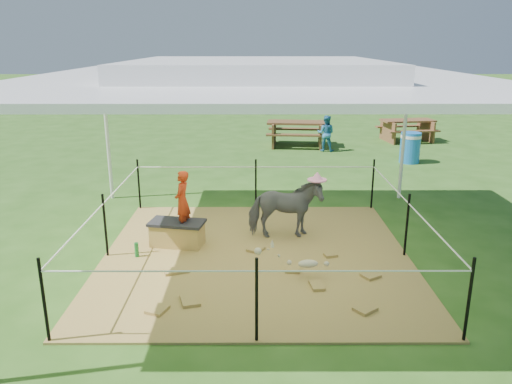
{
  "coord_description": "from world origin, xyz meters",
  "views": [
    {
      "loc": [
        -0.02,
        -6.97,
        3.13
      ],
      "look_at": [
        0.0,
        0.6,
        0.85
      ],
      "focal_mm": 35.0,
      "sensor_mm": 36.0,
      "label": 1
    }
  ],
  "objects_px": {
    "picnic_table_far": "(407,130)",
    "distant_person": "(326,133)",
    "foal": "(308,262)",
    "green_bottle": "(137,250)",
    "trash_barrel": "(410,148)",
    "picnic_table_near": "(297,134)",
    "woman": "(182,195)",
    "pony": "(285,209)",
    "straw_bale": "(177,234)"
  },
  "relations": [
    {
      "from": "pony",
      "to": "foal",
      "type": "bearing_deg",
      "value": -175.38
    },
    {
      "from": "picnic_table_near",
      "to": "distant_person",
      "type": "xyz_separation_m",
      "value": [
        0.79,
        -0.77,
        0.15
      ]
    },
    {
      "from": "straw_bale",
      "to": "green_bottle",
      "type": "height_order",
      "value": "straw_bale"
    },
    {
      "from": "distant_person",
      "to": "trash_barrel",
      "type": "bearing_deg",
      "value": 160.23
    },
    {
      "from": "pony",
      "to": "foal",
      "type": "height_order",
      "value": "pony"
    },
    {
      "from": "woman",
      "to": "green_bottle",
      "type": "bearing_deg",
      "value": -44.44
    },
    {
      "from": "picnic_table_near",
      "to": "pony",
      "type": "bearing_deg",
      "value": -90.6
    },
    {
      "from": "straw_bale",
      "to": "pony",
      "type": "bearing_deg",
      "value": 10.44
    },
    {
      "from": "straw_bale",
      "to": "pony",
      "type": "relative_size",
      "value": 0.68
    },
    {
      "from": "green_bottle",
      "to": "picnic_table_near",
      "type": "xyz_separation_m",
      "value": [
        3.09,
        8.5,
        0.24
      ]
    },
    {
      "from": "pony",
      "to": "picnic_table_far",
      "type": "distance_m",
      "value": 9.65
    },
    {
      "from": "distant_person",
      "to": "picnic_table_far",
      "type": "bearing_deg",
      "value": -135.24
    },
    {
      "from": "pony",
      "to": "picnic_table_near",
      "type": "distance_m",
      "value": 7.78
    },
    {
      "from": "distant_person",
      "to": "picnic_table_near",
      "type": "bearing_deg",
      "value": -27.87
    },
    {
      "from": "foal",
      "to": "distant_person",
      "type": "height_order",
      "value": "distant_person"
    },
    {
      "from": "pony",
      "to": "trash_barrel",
      "type": "xyz_separation_m",
      "value": [
        3.68,
        5.47,
        -0.12
      ]
    },
    {
      "from": "straw_bale",
      "to": "picnic_table_far",
      "type": "height_order",
      "value": "picnic_table_far"
    },
    {
      "from": "picnic_table_far",
      "to": "pony",
      "type": "bearing_deg",
      "value": -126.49
    },
    {
      "from": "straw_bale",
      "to": "trash_barrel",
      "type": "relative_size",
      "value": 0.98
    },
    {
      "from": "woman",
      "to": "trash_barrel",
      "type": "xyz_separation_m",
      "value": [
        5.3,
        5.78,
        -0.46
      ]
    },
    {
      "from": "picnic_table_far",
      "to": "distant_person",
      "type": "bearing_deg",
      "value": -160.15
    },
    {
      "from": "green_bottle",
      "to": "straw_bale",
      "type": "bearing_deg",
      "value": 39.29
    },
    {
      "from": "woman",
      "to": "trash_barrel",
      "type": "height_order",
      "value": "woman"
    },
    {
      "from": "pony",
      "to": "picnic_table_far",
      "type": "bearing_deg",
      "value": -32.24
    },
    {
      "from": "picnic_table_near",
      "to": "woman",
      "type": "bearing_deg",
      "value": -101.4
    },
    {
      "from": "pony",
      "to": "foal",
      "type": "distance_m",
      "value": 1.5
    },
    {
      "from": "pony",
      "to": "picnic_table_far",
      "type": "relative_size",
      "value": 0.69
    },
    {
      "from": "picnic_table_far",
      "to": "green_bottle",
      "type": "bearing_deg",
      "value": -134.74
    },
    {
      "from": "picnic_table_near",
      "to": "picnic_table_far",
      "type": "distance_m",
      "value": 3.76
    },
    {
      "from": "straw_bale",
      "to": "pony",
      "type": "height_order",
      "value": "pony"
    },
    {
      "from": "straw_bale",
      "to": "picnic_table_near",
      "type": "relative_size",
      "value": 0.43
    },
    {
      "from": "woman",
      "to": "straw_bale",
      "type": "bearing_deg",
      "value": -79.14
    },
    {
      "from": "trash_barrel",
      "to": "picnic_table_far",
      "type": "bearing_deg",
      "value": 75.1
    },
    {
      "from": "trash_barrel",
      "to": "distant_person",
      "type": "distance_m",
      "value": 2.55
    },
    {
      "from": "distant_person",
      "to": "straw_bale",
      "type": "bearing_deg",
      "value": 81.59
    },
    {
      "from": "foal",
      "to": "trash_barrel",
      "type": "xyz_separation_m",
      "value": [
        3.45,
        6.93,
        0.15
      ]
    },
    {
      "from": "trash_barrel",
      "to": "woman",
      "type": "bearing_deg",
      "value": -132.51
    },
    {
      "from": "picnic_table_far",
      "to": "straw_bale",
      "type": "bearing_deg",
      "value": -133.79
    },
    {
      "from": "woman",
      "to": "pony",
      "type": "bearing_deg",
      "value": 111.93
    },
    {
      "from": "straw_bale",
      "to": "picnic_table_far",
      "type": "distance_m",
      "value": 10.82
    },
    {
      "from": "foal",
      "to": "picnic_table_far",
      "type": "bearing_deg",
      "value": 61.81
    },
    {
      "from": "straw_bale",
      "to": "green_bottle",
      "type": "xyz_separation_m",
      "value": [
        -0.55,
        -0.45,
        -0.07
      ]
    },
    {
      "from": "trash_barrel",
      "to": "picnic_table_near",
      "type": "bearing_deg",
      "value": 141.57
    },
    {
      "from": "green_bottle",
      "to": "foal",
      "type": "relative_size",
      "value": 0.27
    },
    {
      "from": "green_bottle",
      "to": "picnic_table_far",
      "type": "bearing_deg",
      "value": 53.96
    },
    {
      "from": "trash_barrel",
      "to": "picnic_table_near",
      "type": "distance_m",
      "value": 3.65
    },
    {
      "from": "pony",
      "to": "trash_barrel",
      "type": "distance_m",
      "value": 6.59
    },
    {
      "from": "green_bottle",
      "to": "picnic_table_near",
      "type": "bearing_deg",
      "value": 70.0
    },
    {
      "from": "foal",
      "to": "picnic_table_near",
      "type": "relative_size",
      "value": 0.44
    },
    {
      "from": "foal",
      "to": "picnic_table_far",
      "type": "relative_size",
      "value": 0.48
    }
  ]
}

